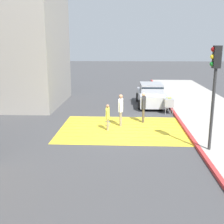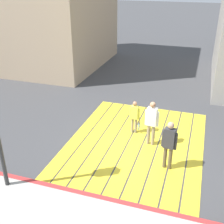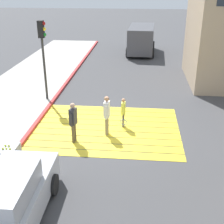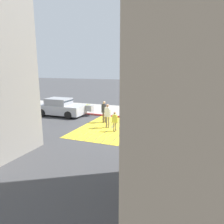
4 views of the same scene
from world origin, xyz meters
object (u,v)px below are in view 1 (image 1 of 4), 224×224
at_px(pedestrian_adult_lead, 144,105).
at_px(car_parked_near_curb, 151,95).
at_px(tennis_ball_cart, 169,103).
at_px(pedestrian_adult_trailing, 121,108).
at_px(pedestrian_child_with_racket, 108,116).
at_px(traffic_light_corner, 215,78).

bearing_deg(pedestrian_adult_lead, car_parked_near_curb, -99.99).
distance_m(tennis_ball_cart, pedestrian_adult_trailing, 4.27).
distance_m(pedestrian_adult_lead, pedestrian_child_with_racket, 2.48).
relative_size(traffic_light_corner, pedestrian_adult_trailing, 2.46).
xyz_separation_m(pedestrian_adult_lead, pedestrian_adult_trailing, (1.25, 0.79, 0.02)).
bearing_deg(traffic_light_corner, pedestrian_adult_lead, -61.14).
bearing_deg(traffic_light_corner, pedestrian_child_with_racket, -32.88).
bearing_deg(pedestrian_adult_lead, pedestrian_adult_trailing, 32.31).
bearing_deg(pedestrian_adult_trailing, traffic_light_corner, 135.70).
bearing_deg(pedestrian_adult_lead, tennis_ball_cart, -127.35).
xyz_separation_m(traffic_light_corner, pedestrian_adult_lead, (2.40, -4.35, -2.05)).
bearing_deg(tennis_ball_cart, pedestrian_adult_trailing, 45.71).
relative_size(car_parked_near_curb, pedestrian_adult_trailing, 2.51).
height_order(traffic_light_corner, pedestrian_adult_lead, traffic_light_corner).
xyz_separation_m(traffic_light_corner, pedestrian_child_with_racket, (4.30, -2.78, -2.27)).
distance_m(tennis_ball_cart, pedestrian_adult_lead, 2.85).
bearing_deg(tennis_ball_cart, pedestrian_adult_lead, 52.65).
bearing_deg(pedestrian_child_with_racket, tennis_ball_cart, -133.40).
relative_size(traffic_light_corner, tennis_ball_cart, 4.17).
relative_size(pedestrian_adult_lead, pedestrian_child_with_racket, 1.25).
distance_m(car_parked_near_curb, traffic_light_corner, 9.43).
height_order(car_parked_near_curb, pedestrian_child_with_racket, car_parked_near_curb).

